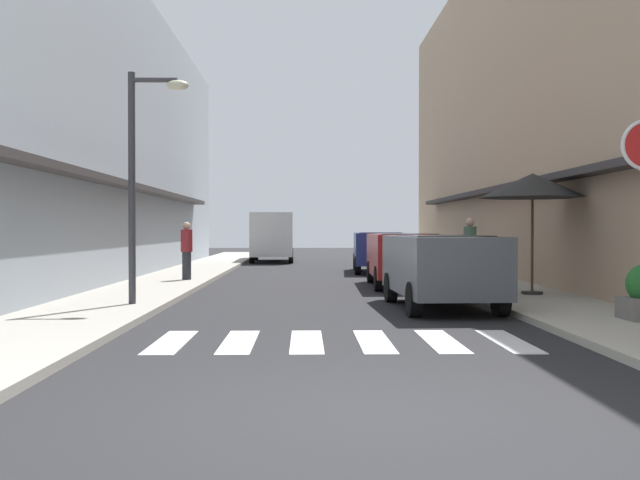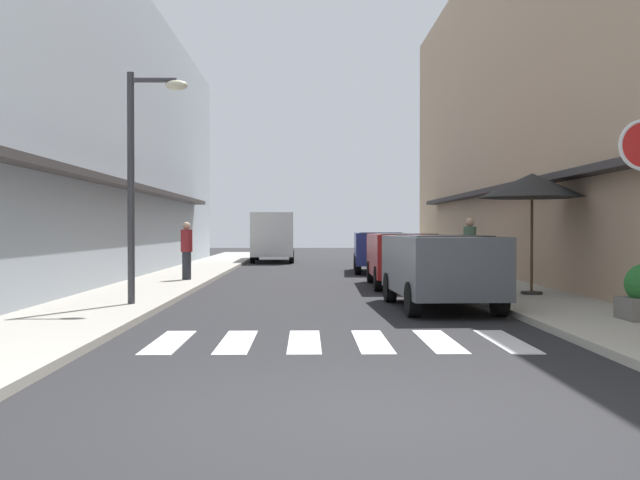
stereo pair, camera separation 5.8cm
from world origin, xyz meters
The scene contains 15 objects.
ground_plane centered at (0.00, 15.03, 0.00)m, with size 82.64×82.64×0.00m, color #232326.
sidewalk_left centered at (-4.46, 15.03, 0.06)m, with size 2.38×52.59×0.12m, color #9E998E.
sidewalk_right centered at (4.46, 15.03, 0.06)m, with size 2.38×52.59×0.12m, color #ADA899.
building_row_left centered at (-8.15, 15.90, 4.64)m, with size 5.50×35.81×9.29m.
building_row_right centered at (8.15, 15.90, 5.69)m, with size 5.50×35.81×11.39m.
crosswalk centered at (0.00, 4.17, 0.01)m, with size 5.20×2.20×0.01m.
parked_car_near centered at (2.21, 8.47, 0.92)m, with size 1.93×4.27×1.47m.
parked_car_mid centered at (2.21, 14.10, 0.92)m, with size 1.89×4.49×1.47m.
parked_car_far centered at (2.21, 21.04, 0.92)m, with size 1.98×4.50×1.47m.
delivery_van centered at (-2.06, 29.94, 1.41)m, with size 2.07×5.43×2.37m.
street_lamp centered at (-3.69, 8.44, 2.96)m, with size 1.19×0.28×4.55m.
cafe_umbrella centered at (4.64, 10.42, 2.56)m, with size 2.38×2.38×2.73m.
planter_midblock centered at (4.02, 13.53, 0.61)m, with size 0.76×0.76×1.02m.
pedestrian_walking_near centered at (-3.94, 15.43, 1.00)m, with size 0.34×0.34×1.68m.
pedestrian_walking_far centered at (3.91, 13.49, 1.06)m, with size 0.34×0.34×1.77m.
Camera 1 is at (-0.50, -6.30, 1.59)m, focal length 41.90 mm.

